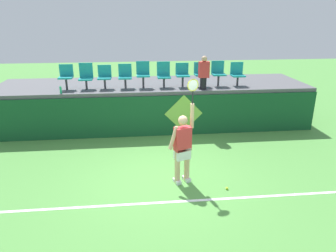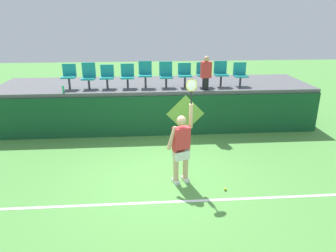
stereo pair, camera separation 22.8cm
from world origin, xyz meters
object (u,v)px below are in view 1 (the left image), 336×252
at_px(stadium_chair_4, 143,73).
at_px(stadium_chair_9, 237,73).
at_px(stadium_chair_7, 201,73).
at_px(spectator_0, 204,72).
at_px(stadium_chair_1, 86,76).
at_px(stadium_chair_2, 105,76).
at_px(stadium_chair_0, 66,75).
at_px(stadium_chair_3, 125,75).
at_px(stadium_chair_6, 182,73).
at_px(tennis_player, 183,146).
at_px(tennis_ball, 227,188).
at_px(stadium_chair_5, 164,74).
at_px(water_bottle, 61,90).
at_px(stadium_chair_8, 218,72).

xyz_separation_m(stadium_chair_4, stadium_chair_9, (3.26, -0.00, -0.06)).
distance_m(stadium_chair_7, spectator_0, 0.48).
bearing_deg(stadium_chair_1, stadium_chair_2, -1.01).
relative_size(stadium_chair_0, stadium_chair_7, 1.00).
relative_size(stadium_chair_3, stadium_chair_6, 1.00).
height_order(tennis_player, stadium_chair_2, tennis_player).
relative_size(stadium_chair_1, spectator_0, 0.77).
bearing_deg(stadium_chair_7, stadium_chair_1, 179.81).
height_order(tennis_player, stadium_chair_9, tennis_player).
height_order(tennis_ball, stadium_chair_6, stadium_chair_6).
height_order(stadium_chair_3, stadium_chair_5, stadium_chair_5).
distance_m(stadium_chair_0, spectator_0, 4.52).
bearing_deg(stadium_chair_5, stadium_chair_1, 179.97).
height_order(water_bottle, stadium_chair_3, stadium_chair_3).
relative_size(tennis_player, stadium_chair_1, 2.97).
bearing_deg(water_bottle, stadium_chair_8, 6.38).
xyz_separation_m(stadium_chair_4, stadium_chair_8, (2.58, -0.00, -0.01)).
bearing_deg(tennis_ball, stadium_chair_8, 79.42).
distance_m(tennis_ball, stadium_chair_0, 6.38).
bearing_deg(tennis_ball, stadium_chair_2, 125.28).
height_order(water_bottle, stadium_chair_4, stadium_chair_4).
bearing_deg(spectator_0, stadium_chair_7, 90.00).
bearing_deg(stadium_chair_4, spectator_0, -13.50).
relative_size(stadium_chair_7, stadium_chair_8, 0.95).
xyz_separation_m(water_bottle, stadium_chair_0, (0.09, 0.58, 0.35)).
bearing_deg(stadium_chair_3, stadium_chair_0, -179.87).
height_order(tennis_player, spectator_0, spectator_0).
xyz_separation_m(stadium_chair_1, stadium_chair_4, (1.88, -0.01, 0.05)).
bearing_deg(stadium_chair_8, stadium_chair_4, 179.97).
distance_m(water_bottle, stadium_chair_2, 1.49).
bearing_deg(stadium_chair_0, stadium_chair_1, 1.06).
relative_size(stadium_chair_1, stadium_chair_7, 1.05).
bearing_deg(stadium_chair_5, stadium_chair_8, -0.20).
distance_m(stadium_chair_9, spectator_0, 1.38).
distance_m(tennis_player, water_bottle, 4.75).
height_order(tennis_ball, stadium_chair_3, stadium_chair_3).
bearing_deg(stadium_chair_2, stadium_chair_5, 0.27).
height_order(stadium_chair_6, spectator_0, spectator_0).
xyz_separation_m(stadium_chair_9, spectator_0, (-1.29, -0.47, 0.13)).
distance_m(water_bottle, stadium_chair_0, 0.68).
bearing_deg(stadium_chair_4, stadium_chair_1, 179.80).
bearing_deg(stadium_chair_8, spectator_0, -142.19).
height_order(stadium_chair_5, stadium_chair_6, stadium_chair_5).
bearing_deg(stadium_chair_4, stadium_chair_0, -179.88).
relative_size(tennis_player, spectator_0, 2.29).
height_order(tennis_ball, stadium_chair_9, stadium_chair_9).
height_order(stadium_chair_0, stadium_chair_4, stadium_chair_4).
bearing_deg(stadium_chair_8, water_bottle, -173.62).
xyz_separation_m(stadium_chair_7, stadium_chair_8, (0.61, 0.01, 0.01)).
bearing_deg(stadium_chair_3, stadium_chair_5, 0.28).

